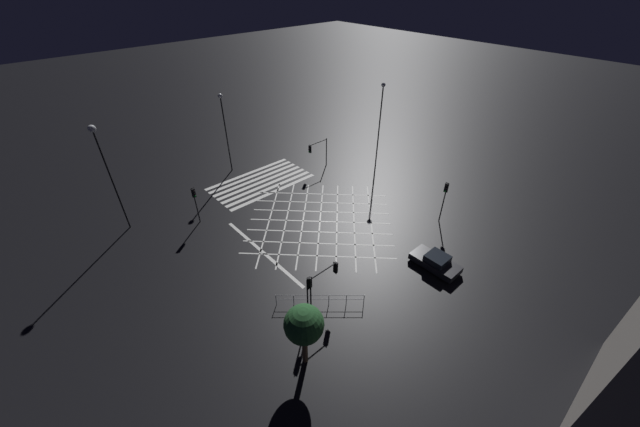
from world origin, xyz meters
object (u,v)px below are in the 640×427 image
(street_lamp_west, at_px, (381,114))
(waiting_car, at_px, (436,262))
(traffic_light_sw_main, at_px, (317,149))
(street_lamp_far, at_px, (224,119))
(street_tree_near, at_px, (304,325))
(street_lamp_east, at_px, (102,155))
(traffic_light_nw_main, at_px, (445,194))
(traffic_light_ne_main, at_px, (324,279))
(traffic_light_ne_cross, at_px, (310,289))
(traffic_light_se_cross, at_px, (195,198))

(street_lamp_west, height_order, waiting_car, street_lamp_west)
(traffic_light_sw_main, relative_size, street_lamp_far, 0.39)
(street_lamp_west, relative_size, street_tree_near, 2.08)
(traffic_light_sw_main, bearing_deg, street_tree_near, 46.70)
(street_lamp_west, distance_m, waiting_car, 19.10)
(street_lamp_east, bearing_deg, traffic_light_nw_main, 139.81)
(traffic_light_ne_main, height_order, street_lamp_far, street_lamp_far)
(street_lamp_east, bearing_deg, waiting_car, 126.82)
(street_lamp_east, bearing_deg, traffic_light_ne_main, 110.96)
(traffic_light_nw_main, height_order, street_tree_near, street_tree_near)
(traffic_light_ne_cross, distance_m, street_lamp_east, 20.95)
(waiting_car, bearing_deg, street_lamp_far, 8.26)
(traffic_light_se_cross, height_order, street_lamp_east, street_lamp_east)
(traffic_light_nw_main, bearing_deg, street_lamp_west, -109.65)
(street_lamp_east, distance_m, street_lamp_far, 13.66)
(traffic_light_se_cross, relative_size, street_lamp_west, 0.38)
(traffic_light_nw_main, xyz_separation_m, street_tree_near, (19.33, 2.68, 0.50))
(traffic_light_ne_main, distance_m, street_lamp_west, 23.20)
(traffic_light_ne_cross, xyz_separation_m, street_lamp_far, (-7.14, -22.89, 3.64))
(traffic_light_ne_main, distance_m, traffic_light_se_cross, 15.79)
(street_lamp_east, xyz_separation_m, street_lamp_west, (-27.00, 7.55, -0.98))
(street_lamp_far, xyz_separation_m, street_tree_near, (9.69, 25.36, -2.80))
(street_tree_near, xyz_separation_m, waiting_car, (-13.48, 0.71, -2.99))
(traffic_light_ne_cross, xyz_separation_m, traffic_light_nw_main, (-16.78, -0.21, 0.34))
(traffic_light_se_cross, xyz_separation_m, street_lamp_far, (-7.76, -7.16, 3.63))
(traffic_light_sw_main, height_order, street_lamp_far, street_lamp_far)
(traffic_light_ne_cross, bearing_deg, street_lamp_east, 17.21)
(street_lamp_far, xyz_separation_m, waiting_car, (-3.79, 26.07, -5.79))
(street_lamp_west, bearing_deg, traffic_light_ne_main, 31.21)
(traffic_light_nw_main, height_order, street_lamp_west, street_lamp_west)
(traffic_light_sw_main, relative_size, street_tree_near, 0.74)
(street_lamp_west, bearing_deg, traffic_light_nw_main, 70.35)
(traffic_light_se_cross, height_order, waiting_car, traffic_light_se_cross)
(street_lamp_east, bearing_deg, traffic_light_sw_main, 171.13)
(traffic_light_nw_main, bearing_deg, street_lamp_far, -66.98)
(waiting_car, bearing_deg, traffic_light_se_cross, 31.42)
(street_lamp_east, relative_size, street_lamp_far, 1.10)
(street_lamp_far, bearing_deg, waiting_car, 98.26)
(traffic_light_se_cross, bearing_deg, street_tree_near, -6.04)
(traffic_light_ne_cross, distance_m, traffic_light_se_cross, 15.74)
(traffic_light_ne_main, relative_size, street_tree_near, 0.76)
(traffic_light_nw_main, relative_size, waiting_car, 1.07)
(traffic_light_ne_main, bearing_deg, street_lamp_east, 110.96)
(traffic_light_ne_cross, distance_m, traffic_light_nw_main, 16.78)
(traffic_light_ne_main, bearing_deg, traffic_light_se_cross, 97.36)
(street_lamp_west, height_order, street_tree_near, street_lamp_west)
(street_lamp_east, relative_size, street_lamp_west, 1.01)
(traffic_light_ne_cross, relative_size, traffic_light_ne_main, 1.05)
(traffic_light_se_cross, bearing_deg, traffic_light_ne_main, 7.36)
(street_lamp_far, height_order, waiting_car, street_lamp_far)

